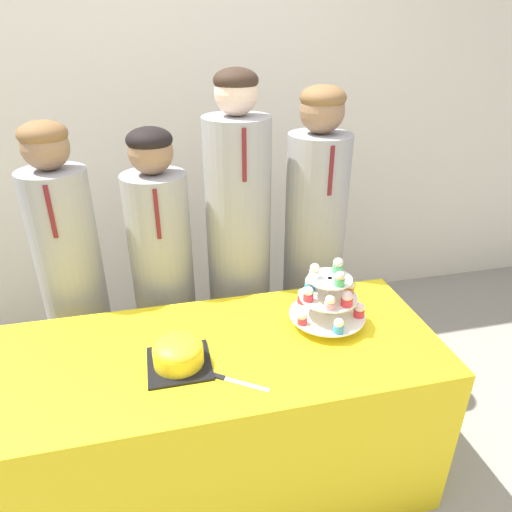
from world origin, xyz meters
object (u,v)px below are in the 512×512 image
student_0 (75,290)px  student_2 (239,257)px  cupcake_stand (328,297)px  student_1 (164,284)px  cake_knife (226,379)px  student_3 (313,255)px  round_cake (178,353)px

student_0 → student_2: size_ratio=0.89×
cupcake_stand → student_1: (-0.63, 0.52, -0.15)m
cupcake_stand → student_2: (-0.26, 0.52, -0.05)m
student_2 → cupcake_stand: bearing=-63.6°
cupcake_stand → student_0: bearing=153.3°
student_0 → student_2: 0.78m
cupcake_stand → student_0: 1.17m
cupcake_stand → cake_knife: bearing=-152.2°
student_1 → student_2: student_2 is taller
student_0 → student_3: 1.16m
student_0 → student_1: bearing=-0.0°
cupcake_stand → student_3: size_ratio=0.19×
student_0 → round_cake: bearing=-56.4°
round_cake → cupcake_stand: size_ratio=0.73×
cupcake_stand → student_1: 0.83m
cake_knife → cupcake_stand: cupcake_stand is taller
student_3 → cupcake_stand: bearing=-103.6°
cake_knife → cupcake_stand: bearing=61.9°
student_1 → cake_knife: bearing=-77.2°
round_cake → student_0: bearing=123.6°
round_cake → student_1: bearing=92.0°
student_1 → student_2: (0.37, 0.00, 0.10)m
round_cake → cake_knife: size_ratio=1.10×
student_2 → student_3: 0.39m
student_0 → student_2: student_2 is taller
student_0 → student_3: (1.16, 0.00, 0.05)m
round_cake → student_1: (-0.02, 0.65, -0.08)m
round_cake → cake_knife: round_cake is taller
student_1 → cupcake_stand: bearing=-39.6°
student_2 → student_3: size_ratio=1.05×
round_cake → student_2: bearing=61.6°
round_cake → student_3: student_3 is taller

